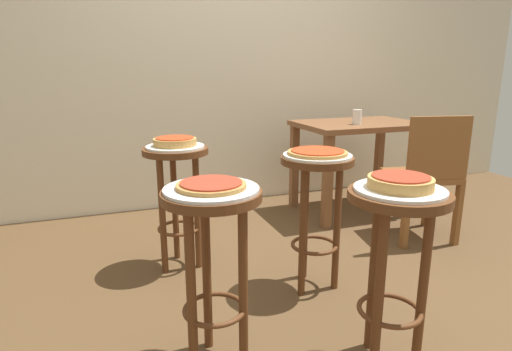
{
  "coord_description": "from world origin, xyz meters",
  "views": [
    {
      "loc": [
        -1.09,
        -1.84,
        1.13
      ],
      "look_at": [
        -0.41,
        -0.01,
        0.64
      ],
      "focal_mm": 29.68,
      "sensor_mm": 36.0,
      "label": 1
    }
  ],
  "objects_px": {
    "stool_foreground": "(395,242)",
    "serving_plate_rear": "(175,147)",
    "stool_leftside": "(316,194)",
    "dining_table": "(358,138)",
    "stool_middle": "(213,241)",
    "stool_rear": "(177,181)",
    "pizza_foreground": "(400,182)",
    "pizza_leftside": "(318,152)",
    "serving_plate_foreground": "(400,190)",
    "pizza_middle": "(211,185)",
    "pizza_rear": "(175,142)",
    "wooden_chair": "(426,173)",
    "serving_plate_middle": "(211,189)",
    "serving_plate_leftside": "(317,155)",
    "cup_near_edge": "(357,117)"
  },
  "relations": [
    {
      "from": "serving_plate_leftside",
      "to": "pizza_rear",
      "type": "relative_size",
      "value": 1.45
    },
    {
      "from": "pizza_leftside",
      "to": "stool_rear",
      "type": "height_order",
      "value": "pizza_leftside"
    },
    {
      "from": "stool_rear",
      "to": "cup_near_edge",
      "type": "bearing_deg",
      "value": 15.67
    },
    {
      "from": "stool_foreground",
      "to": "serving_plate_rear",
      "type": "distance_m",
      "value": 1.3
    },
    {
      "from": "serving_plate_foreground",
      "to": "serving_plate_middle",
      "type": "relative_size",
      "value": 0.94
    },
    {
      "from": "stool_foreground",
      "to": "serving_plate_rear",
      "type": "relative_size",
      "value": 2.2
    },
    {
      "from": "pizza_rear",
      "to": "stool_rear",
      "type": "bearing_deg",
      "value": -90.0
    },
    {
      "from": "pizza_leftside",
      "to": "stool_rear",
      "type": "distance_m",
      "value": 0.82
    },
    {
      "from": "wooden_chair",
      "to": "stool_rear",
      "type": "bearing_deg",
      "value": 173.66
    },
    {
      "from": "pizza_foreground",
      "to": "dining_table",
      "type": "relative_size",
      "value": 0.24
    },
    {
      "from": "pizza_middle",
      "to": "pizza_rear",
      "type": "height_order",
      "value": "pizza_rear"
    },
    {
      "from": "dining_table",
      "to": "serving_plate_rear",
      "type": "bearing_deg",
      "value": -161.43
    },
    {
      "from": "serving_plate_middle",
      "to": "stool_rear",
      "type": "distance_m",
      "value": 0.92
    },
    {
      "from": "stool_middle",
      "to": "serving_plate_rear",
      "type": "bearing_deg",
      "value": 88.24
    },
    {
      "from": "pizza_foreground",
      "to": "cup_near_edge",
      "type": "height_order",
      "value": "cup_near_edge"
    },
    {
      "from": "pizza_leftside",
      "to": "dining_table",
      "type": "height_order",
      "value": "pizza_leftside"
    },
    {
      "from": "serving_plate_rear",
      "to": "dining_table",
      "type": "relative_size",
      "value": 0.34
    },
    {
      "from": "stool_middle",
      "to": "serving_plate_rear",
      "type": "relative_size",
      "value": 2.2
    },
    {
      "from": "stool_leftside",
      "to": "pizza_middle",
      "type": "bearing_deg",
      "value": -147.59
    },
    {
      "from": "serving_plate_leftside",
      "to": "dining_table",
      "type": "relative_size",
      "value": 0.36
    },
    {
      "from": "serving_plate_leftside",
      "to": "stool_rear",
      "type": "distance_m",
      "value": 0.81
    },
    {
      "from": "stool_leftside",
      "to": "pizza_foreground",
      "type": "bearing_deg",
      "value": -91.94
    },
    {
      "from": "stool_foreground",
      "to": "pizza_foreground",
      "type": "distance_m",
      "value": 0.23
    },
    {
      "from": "serving_plate_foreground",
      "to": "stool_middle",
      "type": "relative_size",
      "value": 0.46
    },
    {
      "from": "serving_plate_rear",
      "to": "pizza_rear",
      "type": "relative_size",
      "value": 1.36
    },
    {
      "from": "serving_plate_middle",
      "to": "pizza_leftside",
      "type": "relative_size",
      "value": 1.15
    },
    {
      "from": "stool_foreground",
      "to": "stool_leftside",
      "type": "relative_size",
      "value": 1.0
    },
    {
      "from": "stool_rear",
      "to": "pizza_foreground",
      "type": "bearing_deg",
      "value": -62.35
    },
    {
      "from": "pizza_middle",
      "to": "serving_plate_rear",
      "type": "xyz_separation_m",
      "value": [
        0.03,
        0.9,
        -0.02
      ]
    },
    {
      "from": "dining_table",
      "to": "stool_foreground",
      "type": "bearing_deg",
      "value": -119.36
    },
    {
      "from": "serving_plate_middle",
      "to": "cup_near_edge",
      "type": "distance_m",
      "value": 1.96
    },
    {
      "from": "stool_foreground",
      "to": "stool_rear",
      "type": "distance_m",
      "value": 1.29
    },
    {
      "from": "stool_foreground",
      "to": "cup_near_edge",
      "type": "bearing_deg",
      "value": 61.53
    },
    {
      "from": "pizza_rear",
      "to": "serving_plate_foreground",
      "type": "bearing_deg",
      "value": -62.35
    },
    {
      "from": "serving_plate_foreground",
      "to": "stool_rear",
      "type": "distance_m",
      "value": 1.3
    },
    {
      "from": "serving_plate_foreground",
      "to": "pizza_foreground",
      "type": "height_order",
      "value": "pizza_foreground"
    },
    {
      "from": "stool_middle",
      "to": "cup_near_edge",
      "type": "distance_m",
      "value": 1.97
    },
    {
      "from": "stool_foreground",
      "to": "cup_near_edge",
      "type": "distance_m",
      "value": 1.77
    },
    {
      "from": "wooden_chair",
      "to": "dining_table",
      "type": "bearing_deg",
      "value": 96.14
    },
    {
      "from": "stool_foreground",
      "to": "serving_plate_rear",
      "type": "height_order",
      "value": "serving_plate_rear"
    },
    {
      "from": "serving_plate_foreground",
      "to": "wooden_chair",
      "type": "distance_m",
      "value": 1.41
    },
    {
      "from": "pizza_leftside",
      "to": "dining_table",
      "type": "distance_m",
      "value": 1.36
    },
    {
      "from": "dining_table",
      "to": "cup_near_edge",
      "type": "bearing_deg",
      "value": -130.2
    },
    {
      "from": "stool_middle",
      "to": "pizza_leftside",
      "type": "distance_m",
      "value": 0.79
    },
    {
      "from": "serving_plate_foreground",
      "to": "wooden_chair",
      "type": "height_order",
      "value": "wooden_chair"
    },
    {
      "from": "serving_plate_rear",
      "to": "stool_rear",
      "type": "bearing_deg",
      "value": -90.0
    },
    {
      "from": "stool_leftside",
      "to": "wooden_chair",
      "type": "relative_size",
      "value": 0.83
    },
    {
      "from": "pizza_middle",
      "to": "serving_plate_rear",
      "type": "height_order",
      "value": "pizza_middle"
    },
    {
      "from": "pizza_leftside",
      "to": "stool_leftside",
      "type": "bearing_deg",
      "value": -14.04
    },
    {
      "from": "serving_plate_foreground",
      "to": "dining_table",
      "type": "distance_m",
      "value": 1.9
    }
  ]
}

